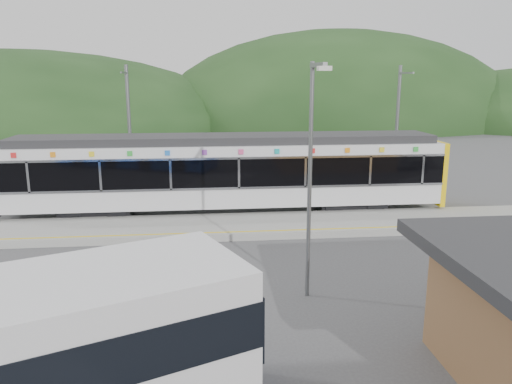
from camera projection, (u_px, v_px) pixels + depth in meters
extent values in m
plane|color=#4C4C4F|center=(295.00, 254.00, 18.42)|extent=(120.00, 120.00, 0.00)
ellipsoid|color=#1E3D19|center=(16.00, 127.00, 66.01)|extent=(60.00, 45.00, 20.00)
ellipsoid|color=#1E3D19|center=(337.00, 123.00, 72.38)|extent=(52.00, 39.00, 26.00)
cube|color=#9E9E99|center=(282.00, 225.00, 21.58)|extent=(26.00, 3.20, 0.30)
cube|color=yellow|center=(287.00, 230.00, 20.29)|extent=(26.00, 0.10, 0.01)
cube|color=black|center=(99.00, 210.00, 23.33)|extent=(3.20, 2.20, 0.56)
cube|color=black|center=(348.00, 204.00, 24.54)|extent=(3.20, 2.20, 0.56)
cube|color=silver|center=(226.00, 192.00, 23.77)|extent=(20.00, 2.90, 0.92)
cube|color=black|center=(226.00, 168.00, 23.51)|extent=(20.00, 2.96, 1.45)
cube|color=silver|center=(228.00, 188.00, 22.20)|extent=(20.00, 0.05, 0.10)
cube|color=silver|center=(227.00, 158.00, 21.90)|extent=(20.00, 0.05, 0.10)
cube|color=silver|center=(226.00, 148.00, 23.30)|extent=(20.00, 2.90, 0.45)
cube|color=#2D2D30|center=(226.00, 139.00, 23.21)|extent=(19.40, 2.50, 0.36)
cube|color=yellow|center=(431.00, 170.00, 24.60)|extent=(0.24, 2.92, 3.00)
cube|color=black|center=(3.00, 179.00, 22.56)|extent=(0.20, 2.92, 3.00)
cube|color=silver|center=(28.00, 177.00, 21.20)|extent=(0.10, 0.05, 1.35)
cube|color=silver|center=(100.00, 176.00, 21.50)|extent=(0.10, 0.05, 1.35)
cube|color=silver|center=(171.00, 175.00, 21.80)|extent=(0.10, 0.05, 1.35)
cube|color=silver|center=(239.00, 173.00, 22.10)|extent=(0.10, 0.05, 1.35)
cube|color=silver|center=(305.00, 172.00, 22.41)|extent=(0.10, 0.05, 1.35)
cube|color=silver|center=(370.00, 171.00, 22.71)|extent=(0.10, 0.05, 1.35)
cube|color=silver|center=(423.00, 170.00, 22.96)|extent=(0.10, 0.05, 1.35)
cube|color=red|center=(13.00, 155.00, 20.94)|extent=(0.22, 0.04, 0.22)
cube|color=orange|center=(53.00, 155.00, 21.10)|extent=(0.22, 0.04, 0.22)
cube|color=yellow|center=(92.00, 154.00, 21.27)|extent=(0.22, 0.04, 0.22)
cube|color=green|center=(130.00, 154.00, 21.43)|extent=(0.22, 0.04, 0.22)
cube|color=blue|center=(167.00, 153.00, 21.59)|extent=(0.22, 0.04, 0.22)
cube|color=purple|center=(205.00, 152.00, 21.75)|extent=(0.22, 0.04, 0.22)
cube|color=#E54C8C|center=(241.00, 152.00, 21.91)|extent=(0.22, 0.04, 0.22)
cube|color=#19A5A5|center=(277.00, 151.00, 22.07)|extent=(0.22, 0.04, 0.22)
cube|color=red|center=(313.00, 151.00, 22.23)|extent=(0.22, 0.04, 0.22)
cube|color=orange|center=(347.00, 150.00, 22.39)|extent=(0.22, 0.04, 0.22)
cube|color=yellow|center=(382.00, 150.00, 22.56)|extent=(0.22, 0.04, 0.22)
cube|color=green|center=(416.00, 149.00, 22.72)|extent=(0.22, 0.04, 0.22)
cylinder|color=slate|center=(130.00, 136.00, 25.27)|extent=(0.18, 0.18, 7.00)
cube|color=slate|center=(124.00, 73.00, 23.80)|extent=(0.08, 1.80, 0.08)
cylinder|color=slate|center=(396.00, 133.00, 26.68)|extent=(0.18, 0.18, 7.00)
cube|color=slate|center=(406.00, 73.00, 25.21)|extent=(0.08, 1.80, 0.08)
cylinder|color=slate|center=(310.00, 185.00, 14.17)|extent=(0.12, 0.12, 6.79)
cube|color=slate|center=(317.00, 65.00, 12.94)|extent=(0.21, 1.14, 0.12)
cube|color=silver|center=(321.00, 68.00, 12.46)|extent=(0.36, 0.21, 0.12)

